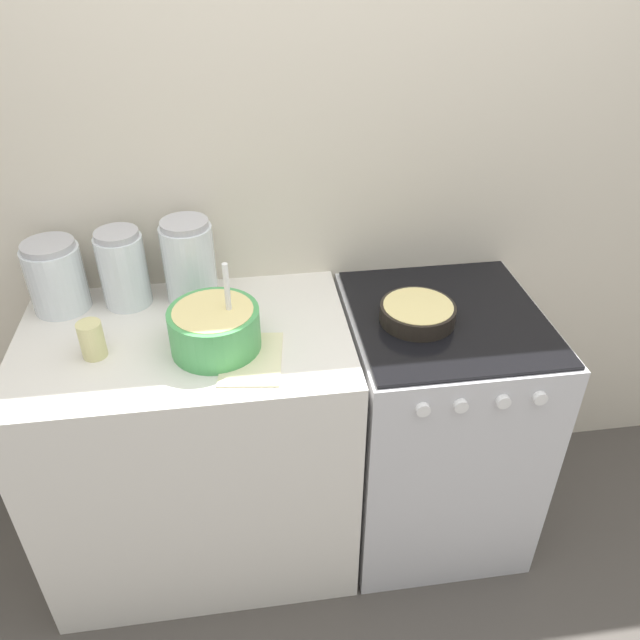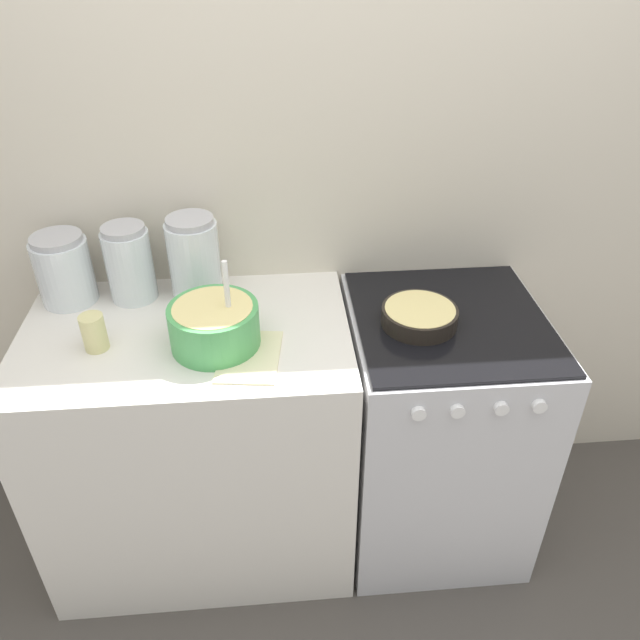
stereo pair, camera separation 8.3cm
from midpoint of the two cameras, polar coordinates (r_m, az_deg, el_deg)
The scene contains 11 objects.
ground_plane at distance 2.36m, azimuth 4.14°, elevation -23.95°, with size 12.00×12.00×0.00m, color #4C4742.
wall_back at distance 2.07m, azimuth 2.76°, elevation 11.41°, with size 4.98×0.05×2.40m.
countertop_cabinet at distance 2.19m, azimuth -9.77°, elevation -11.02°, with size 0.99×0.64×0.93m.
stove at distance 2.25m, azimuth 11.60°, elevation -9.69°, with size 0.61×0.66×0.93m.
mixing_bowl at distance 1.78m, azimuth -8.33°, elevation -0.35°, with size 0.26×0.26×0.27m.
baking_pan at distance 1.91m, azimuth 10.32°, elevation 0.38°, with size 0.23×0.23×0.06m.
storage_jar_left at distance 2.10m, azimuth -21.25°, elevation 3.98°, with size 0.17×0.17×0.23m.
storage_jar_middle at distance 2.05m, azimuth -15.86°, elevation 4.60°, with size 0.15×0.15×0.25m.
storage_jar_right at distance 2.01m, azimuth -10.22°, elevation 5.17°, with size 0.16×0.16×0.27m.
tin_can at distance 1.86m, azimuth -18.77°, elevation -1.10°, with size 0.07×0.07×0.11m.
recipe_page at distance 1.76m, azimuth -5.11°, elevation -3.36°, with size 0.20×0.26×0.01m.
Camera 2 is at (-0.22, -1.23, 1.99)m, focal length 35.00 mm.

